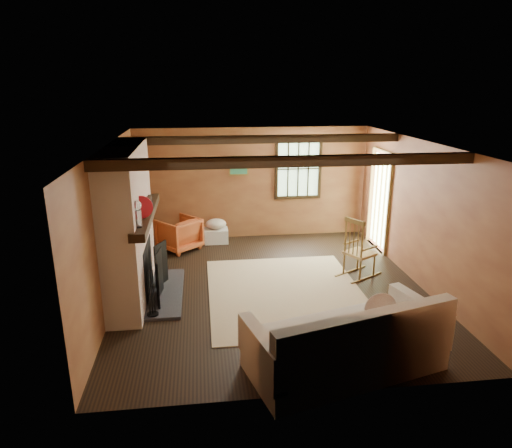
{
  "coord_description": "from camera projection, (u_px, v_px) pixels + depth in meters",
  "views": [
    {
      "loc": [
        -1.12,
        -6.89,
        3.29
      ],
      "look_at": [
        -0.21,
        0.4,
        1.01
      ],
      "focal_mm": 32.0,
      "sensor_mm": 36.0,
      "label": 1
    }
  ],
  "objects": [
    {
      "name": "rocking_chair",
      "position": [
        358.0,
        252.0,
        7.99
      ],
      "size": [
        0.89,
        0.75,
        1.09
      ],
      "rotation": [
        0.0,
        0.0,
        2.1
      ],
      "color": "tan",
      "rests_on": "ground"
    },
    {
      "name": "rug",
      "position": [
        286.0,
        292.0,
        7.47
      ],
      "size": [
        2.5,
        3.0,
        0.01
      ],
      "primitive_type": "cube",
      "color": "tan",
      "rests_on": "ground"
    },
    {
      "name": "sofa",
      "position": [
        348.0,
        345.0,
        5.36
      ],
      "size": [
        2.51,
        1.59,
        0.94
      ],
      "rotation": [
        0.0,
        0.0,
        0.26
      ],
      "color": "beige",
      "rests_on": "ground"
    },
    {
      "name": "ground",
      "position": [
        272.0,
        288.0,
        7.64
      ],
      "size": [
        5.5,
        5.5,
        0.0
      ],
      "primitive_type": "plane",
      "color": "black",
      "rests_on": "ground"
    },
    {
      "name": "firewood_pile",
      "position": [
        170.0,
        236.0,
        9.85
      ],
      "size": [
        0.61,
        0.11,
        0.22
      ],
      "color": "#523823",
      "rests_on": "ground"
    },
    {
      "name": "fireplace",
      "position": [
        130.0,
        231.0,
        7.05
      ],
      "size": [
        1.02,
        2.3,
        2.4
      ],
      "color": "brown",
      "rests_on": "ground"
    },
    {
      "name": "armchair",
      "position": [
        179.0,
        234.0,
        9.32
      ],
      "size": [
        1.03,
        1.03,
        0.67
      ],
      "primitive_type": "imported",
      "rotation": [
        0.0,
        0.0,
        -2.42
      ],
      "color": "#BF6026",
      "rests_on": "ground"
    },
    {
      "name": "room_envelope",
      "position": [
        283.0,
        189.0,
        7.42
      ],
      "size": [
        5.02,
        5.52,
        2.44
      ],
      "color": "#985D36",
      "rests_on": "ground"
    },
    {
      "name": "laundry_basket",
      "position": [
        216.0,
        236.0,
        9.79
      ],
      "size": [
        0.5,
        0.38,
        0.3
      ],
      "primitive_type": "cube",
      "rotation": [
        0.0,
        0.0,
        0.01
      ],
      "color": "white",
      "rests_on": "ground"
    },
    {
      "name": "basket_pillow",
      "position": [
        216.0,
        224.0,
        9.71
      ],
      "size": [
        0.54,
        0.48,
        0.22
      ],
      "primitive_type": "ellipsoid",
      "rotation": [
        0.0,
        0.0,
        0.35
      ],
      "color": "beige",
      "rests_on": "laundry_basket"
    }
  ]
}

